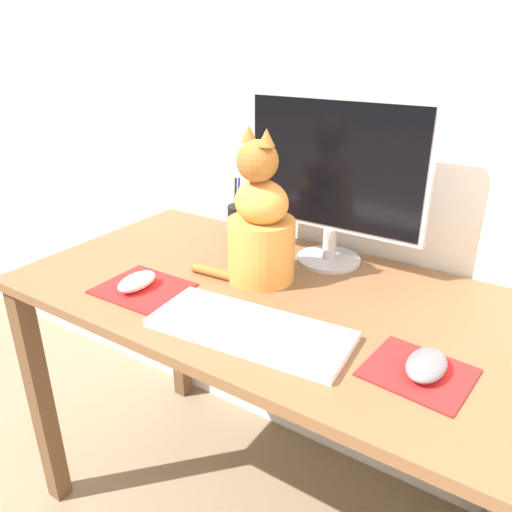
{
  "coord_description": "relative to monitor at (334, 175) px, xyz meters",
  "views": [
    {
      "loc": [
        0.55,
        -0.9,
        1.3
      ],
      "look_at": [
        0.01,
        -0.07,
        0.87
      ],
      "focal_mm": 35.0,
      "sensor_mm": 36.0,
      "label": 1
    }
  ],
  "objects": [
    {
      "name": "mousepad_right",
      "position": [
        0.35,
        -0.36,
        -0.23
      ],
      "size": [
        0.19,
        0.17,
        0.0
      ],
      "rotation": [
        0.0,
        0.0,
        -0.09
      ],
      "color": "red",
      "rests_on": "desk"
    },
    {
      "name": "pen_cup",
      "position": [
        -0.3,
        0.02,
        -0.19
      ],
      "size": [
        0.07,
        0.07,
        0.18
      ],
      "color": "black",
      "rests_on": "desk"
    },
    {
      "name": "keyboard",
      "position": [
        0.02,
        -0.41,
        -0.22
      ],
      "size": [
        0.43,
        0.2,
        0.02
      ],
      "rotation": [
        0.0,
        0.0,
        0.09
      ],
      "color": "silver",
      "rests_on": "desk"
    },
    {
      "name": "monitor",
      "position": [
        0.0,
        0.0,
        0.0
      ],
      "size": [
        0.48,
        0.17,
        0.43
      ],
      "color": "#B2B2B7",
      "rests_on": "desk"
    },
    {
      "name": "mousepad_left",
      "position": [
        -0.3,
        -0.39,
        -0.23
      ],
      "size": [
        0.2,
        0.18,
        0.0
      ],
      "rotation": [
        0.0,
        0.0,
        0.01
      ],
      "color": "red",
      "rests_on": "desk"
    },
    {
      "name": "desk",
      "position": [
        -0.04,
        -0.23,
        -0.35
      ],
      "size": [
        1.23,
        0.66,
        0.75
      ],
      "color": "brown",
      "rests_on": "ground_plane"
    },
    {
      "name": "cat",
      "position": [
        -0.1,
        -0.19,
        -0.1
      ],
      "size": [
        0.27,
        0.2,
        0.37
      ],
      "rotation": [
        0.0,
        0.0,
        -0.29
      ],
      "color": "#D6893D",
      "rests_on": "desk"
    },
    {
      "name": "computer_mouse_right",
      "position": [
        0.36,
        -0.35,
        -0.22
      ],
      "size": [
        0.07,
        0.11,
        0.03
      ],
      "color": "slate",
      "rests_on": "mousepad_right"
    },
    {
      "name": "wall_back",
      "position": [
        -0.04,
        0.13,
        0.26
      ],
      "size": [
        7.0,
        0.04,
        2.5
      ],
      "color": "silver",
      "rests_on": "ground_plane"
    },
    {
      "name": "computer_mouse_left",
      "position": [
        -0.31,
        -0.4,
        -0.21
      ],
      "size": [
        0.06,
        0.11,
        0.04
      ],
      "color": "white",
      "rests_on": "mousepad_left"
    }
  ]
}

